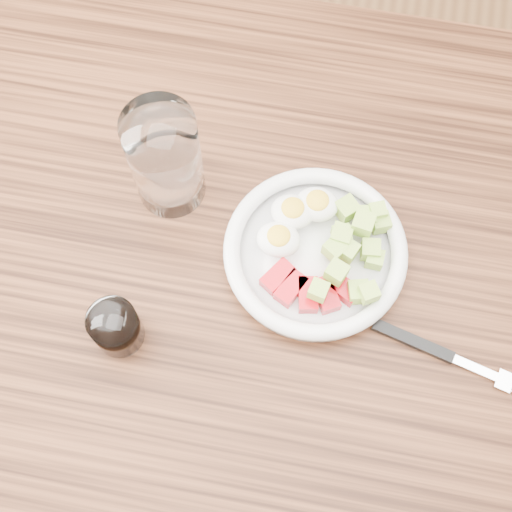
{
  "coord_description": "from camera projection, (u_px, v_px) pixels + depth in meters",
  "views": [
    {
      "loc": [
        0.05,
        -0.31,
        1.65
      ],
      "look_at": [
        -0.01,
        0.01,
        0.8
      ],
      "focal_mm": 50.0,
      "sensor_mm": 36.0,
      "label": 1
    }
  ],
  "objects": [
    {
      "name": "bowl",
      "position": [
        316.0,
        250.0,
        0.92
      ],
      "size": [
        0.24,
        0.24,
        0.06
      ],
      "color": "white",
      "rests_on": "dining_table"
    },
    {
      "name": "fork",
      "position": [
        436.0,
        351.0,
        0.89
      ],
      "size": [
        0.22,
        0.07,
        0.01
      ],
      "color": "black",
      "rests_on": "dining_table"
    },
    {
      "name": "water_glass",
      "position": [
        165.0,
        159.0,
        0.9
      ],
      "size": [
        0.09,
        0.09,
        0.16
      ],
      "primitive_type": "cylinder",
      "color": "white",
      "rests_on": "dining_table"
    },
    {
      "name": "coffee_glass",
      "position": [
        116.0,
        328.0,
        0.87
      ],
      "size": [
        0.06,
        0.06,
        0.07
      ],
      "color": "white",
      "rests_on": "dining_table"
    },
    {
      "name": "dining_table",
      "position": [
        262.0,
        296.0,
        1.02
      ],
      "size": [
        1.5,
        0.9,
        0.77
      ],
      "color": "brown",
      "rests_on": "ground"
    },
    {
      "name": "ground",
      "position": [
        259.0,
        384.0,
        1.65
      ],
      "size": [
        4.0,
        4.0,
        0.0
      ],
      "primitive_type": "plane",
      "color": "brown",
      "rests_on": "ground"
    }
  ]
}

